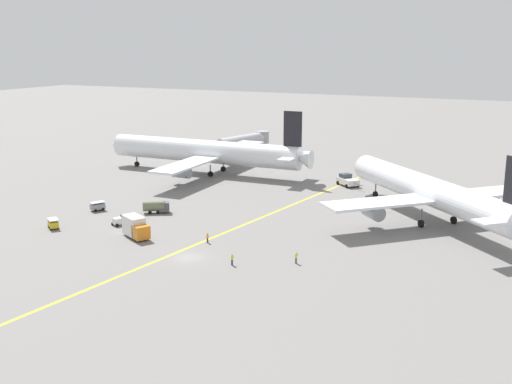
% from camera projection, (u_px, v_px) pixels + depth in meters
% --- Properties ---
extents(ground_plane, '(600.00, 600.00, 0.00)m').
position_uv_depth(ground_plane, '(188.00, 257.00, 93.61)').
color(ground_plane, slate).
extents(taxiway_stripe, '(17.00, 118.93, 0.01)m').
position_uv_depth(taxiway_stripe, '(213.00, 238.00, 102.99)').
color(taxiway_stripe, yellow).
rests_on(taxiway_stripe, ground).
extents(airliner_at_gate_left, '(55.79, 48.14, 16.33)m').
position_uv_depth(airliner_at_gate_left, '(206.00, 152.00, 153.24)').
color(airliner_at_gate_left, white).
rests_on(airliner_at_gate_left, ground).
extents(airliner_being_pushed, '(40.84, 40.75, 15.25)m').
position_uv_depth(airliner_being_pushed, '(430.00, 192.00, 111.26)').
color(airliner_being_pushed, white).
rests_on(airliner_being_pushed, ground).
extents(pushback_tug, '(7.44, 6.64, 2.91)m').
position_uv_depth(pushback_tug, '(348.00, 180.00, 140.35)').
color(pushback_tug, white).
rests_on(pushback_tug, ground).
extents(gse_fuel_bowser_stubby, '(5.15, 4.19, 2.40)m').
position_uv_depth(gse_fuel_bowser_stubby, '(157.00, 206.00, 117.68)').
color(gse_fuel_bowser_stubby, '#666B4C').
rests_on(gse_fuel_bowser_stubby, ground).
extents(gse_baggage_cart_trailing, '(3.13, 2.90, 1.71)m').
position_uv_depth(gse_baggage_cart_trailing, '(53.00, 224.00, 107.95)').
color(gse_baggage_cart_trailing, gold).
rests_on(gse_baggage_cart_trailing, ground).
extents(gse_gpu_cart_small, '(2.22, 2.52, 1.90)m').
position_uv_depth(gse_gpu_cart_small, '(119.00, 221.00, 109.73)').
color(gse_gpu_cart_small, silver).
rests_on(gse_gpu_cart_small, ground).
extents(gse_baggage_cart_near_cluster, '(2.67, 3.15, 1.71)m').
position_uv_depth(gse_baggage_cart_near_cluster, '(98.00, 206.00, 119.45)').
color(gse_baggage_cart_near_cluster, gray).
rests_on(gse_baggage_cart_near_cluster, ground).
extents(gse_catering_truck_tall, '(6.28, 4.87, 3.50)m').
position_uv_depth(gse_catering_truck_tall, '(136.00, 227.00, 102.73)').
color(gse_catering_truck_tall, orange).
rests_on(gse_catering_truck_tall, ground).
extents(ground_crew_ramp_agent_by_cones, '(0.38, 0.45, 1.66)m').
position_uv_depth(ground_crew_ramp_agent_by_cones, '(232.00, 260.00, 90.02)').
color(ground_crew_ramp_agent_by_cones, '#2D3351').
rests_on(ground_crew_ramp_agent_by_cones, ground).
extents(ground_crew_wing_walker_right, '(0.36, 0.47, 1.73)m').
position_uv_depth(ground_crew_wing_walker_right, '(296.00, 258.00, 90.72)').
color(ground_crew_wing_walker_right, '#4C4C51').
rests_on(ground_crew_wing_walker_right, ground).
extents(ground_crew_marshaller_foreground, '(0.36, 0.36, 1.62)m').
position_uv_depth(ground_crew_marshaller_foreground, '(207.00, 238.00, 100.14)').
color(ground_crew_marshaller_foreground, '#2D3351').
rests_on(ground_crew_marshaller_foreground, ground).
extents(jet_bridge, '(7.92, 20.34, 5.87)m').
position_uv_depth(jet_bridge, '(247.00, 140.00, 180.37)').
color(jet_bridge, '#B7B7BC').
rests_on(jet_bridge, ground).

